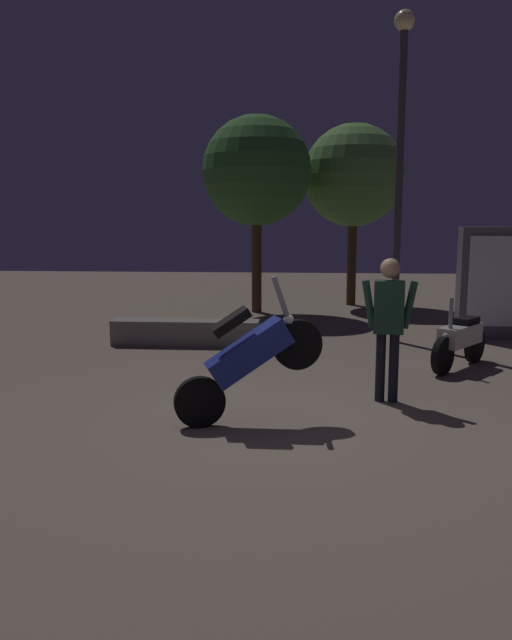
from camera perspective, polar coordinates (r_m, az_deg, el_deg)
The scene contains 9 objects.
ground_plane at distance 7.10m, azimuth 1.16°, elevation -9.21°, with size 40.00×40.00×0.00m, color #756656.
motorcycle_blue_foreground at distance 6.85m, azimuth -0.67°, elevation -3.43°, with size 1.61×0.61×1.63m.
motorcycle_white_parked_left at distance 9.96m, azimuth 18.05°, elevation -1.73°, with size 1.10×1.37×1.11m.
person_rider_beside at distance 7.80m, azimuth 11.97°, elevation 0.32°, with size 0.68×0.28×1.77m.
streetlamp_near at distance 11.79m, azimuth 12.98°, elevation 15.57°, with size 0.36×0.36×5.79m.
tree_left_bg at distance 16.74m, azimuth 8.87°, elevation 12.80°, with size 2.61×2.61×4.67m.
tree_center_bg at distance 15.23m, azimuth 0.06°, elevation 13.35°, with size 2.58×2.58×4.67m.
kiosk_billboard at distance 12.76m, azimuth 21.45°, elevation 3.17°, with size 1.62×0.61×2.10m.
planter_wall_low at distance 11.37m, azimuth -6.40°, elevation -1.13°, with size 2.64×0.50×0.45m.
Camera 1 is at (0.37, -6.73, 2.23)m, focal length 35.22 mm.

